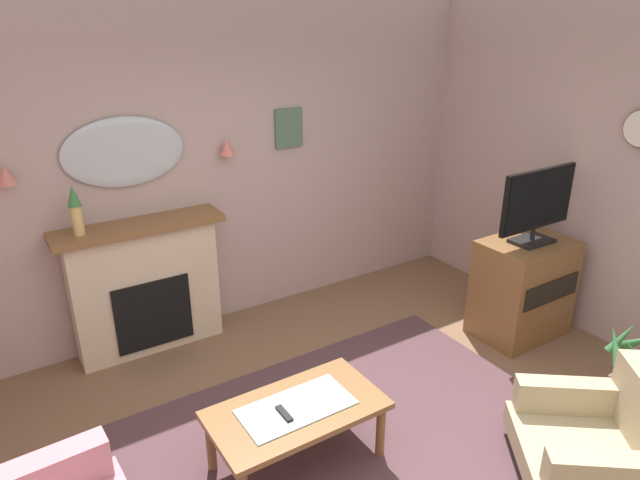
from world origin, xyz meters
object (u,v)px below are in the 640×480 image
object	(u,v)px
framed_picture	(289,128)
tv_cabinet	(523,288)
wall_sconce_right	(227,147)
potted_plant_small_fern	(627,367)
wall_sconce_left	(6,175)
mantel_vase_left	(75,208)
wall_mirror	(124,152)
tv_remote	(284,414)
coffee_table	(297,415)
armchair_in_corner	(604,440)
tv_flatscreen	(538,204)
fireplace	(147,288)

from	to	relation	value
framed_picture	tv_cabinet	world-z (taller)	framed_picture
wall_sconce_right	potted_plant_small_fern	world-z (taller)	wall_sconce_right
wall_sconce_left	mantel_vase_left	bearing A→B (deg)	-16.70
wall_sconce_left	tv_cabinet	distance (m)	4.28
wall_mirror	framed_picture	size ratio (longest dim) A/B	2.67
wall_mirror	tv_cabinet	xyz separation A→B (m)	(2.90, -1.71, -1.26)
tv_remote	wall_mirror	bearing A→B (deg)	97.51
coffee_table	armchair_in_corner	bearing A→B (deg)	-36.84
wall_sconce_right	potted_plant_small_fern	size ratio (longest dim) A/B	0.23
wall_sconce_left	wall_sconce_right	distance (m)	1.70
mantel_vase_left	tv_flatscreen	world-z (taller)	mantel_vase_left
wall_sconce_left	armchair_in_corner	size ratio (longest dim) A/B	0.12
tv_remote	wall_sconce_right	bearing A→B (deg)	73.84
coffee_table	tv_cabinet	size ratio (longest dim) A/B	1.22
potted_plant_small_fern	mantel_vase_left	bearing A→B (deg)	140.69
wall_sconce_right	tv_flatscreen	world-z (taller)	wall_sconce_right
wall_sconce_left	armchair_in_corner	world-z (taller)	wall_sconce_left
tv_cabinet	potted_plant_small_fern	bearing A→B (deg)	-97.70
framed_picture	potted_plant_small_fern	xyz separation A→B (m)	(1.25, -2.80, -1.45)
framed_picture	potted_plant_small_fern	size ratio (longest dim) A/B	0.58
tv_flatscreen	potted_plant_small_fern	distance (m)	1.43
mantel_vase_left	tv_cabinet	bearing A→B (deg)	-24.74
armchair_in_corner	fireplace	bearing A→B (deg)	121.97
framed_picture	potted_plant_small_fern	world-z (taller)	framed_picture
tv_remote	tv_flatscreen	xyz separation A→B (m)	(2.63, 0.32, 0.79)
fireplace	tv_remote	distance (m)	1.93
tv_cabinet	mantel_vase_left	bearing A→B (deg)	155.26
fireplace	mantel_vase_left	xyz separation A→B (m)	(-0.45, -0.03, 0.80)
coffee_table	tv_flatscreen	distance (m)	2.69
wall_sconce_right	tv_cabinet	world-z (taller)	wall_sconce_right
mantel_vase_left	wall_mirror	xyz separation A→B (m)	(0.45, 0.17, 0.33)
mantel_vase_left	fireplace	bearing A→B (deg)	3.60
wall_sconce_left	armchair_in_corner	xyz separation A→B (m)	(2.73, -3.11, -1.35)
tv_remote	fireplace	bearing A→B (deg)	98.06
wall_sconce_left	armchair_in_corner	distance (m)	4.35
mantel_vase_left	wall_mirror	bearing A→B (deg)	20.70
wall_mirror	framed_picture	xyz separation A→B (m)	(1.50, 0.01, 0.04)
wall_mirror	wall_sconce_right	bearing A→B (deg)	-3.37
potted_plant_small_fern	tv_flatscreen	bearing A→B (deg)	82.15
armchair_in_corner	framed_picture	bearing A→B (deg)	96.87
tv_remote	armchair_in_corner	distance (m)	1.96
tv_flatscreen	potted_plant_small_fern	bearing A→B (deg)	-97.85
coffee_table	potted_plant_small_fern	xyz separation A→B (m)	(2.38, -0.77, -0.09)
wall_mirror	potted_plant_small_fern	world-z (taller)	wall_mirror
mantel_vase_left	tv_remote	xyz separation A→B (m)	(0.72, -1.88, -0.92)
wall_mirror	tv_remote	distance (m)	2.42
wall_sconce_left	coffee_table	bearing A→B (deg)	-58.26
wall_mirror	framed_picture	bearing A→B (deg)	0.38
wall_sconce_right	tv_cabinet	size ratio (longest dim) A/B	0.16
framed_picture	potted_plant_small_fern	bearing A→B (deg)	-65.92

